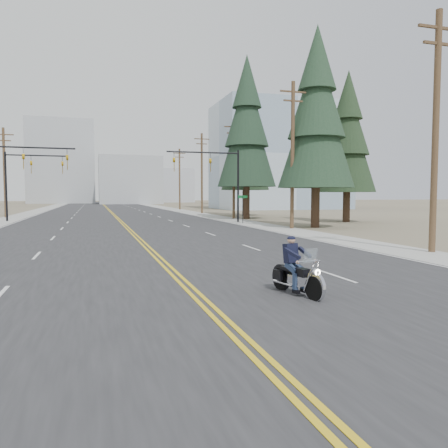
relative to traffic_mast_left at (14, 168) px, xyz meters
name	(u,v)px	position (x,y,z in m)	size (l,w,h in m)	color
ground_plane	(224,323)	(8.98, -32.00, -4.94)	(400.00, 400.00, 0.00)	#776D56
road	(109,210)	(8.98, 38.00, -4.93)	(20.00, 200.00, 0.01)	#303033
sidewalk_left	(38,211)	(-2.52, 38.00, -4.93)	(3.00, 200.00, 0.01)	#A5A5A0
sidewalk_right	(174,210)	(20.48, 38.00, -4.93)	(3.00, 200.00, 0.01)	#A5A5A0
traffic_mast_left	(14,168)	(0.00, 0.00, 0.00)	(7.10, 0.26, 7.00)	black
traffic_mast_right	(218,171)	(17.95, 0.00, 0.00)	(7.10, 0.26, 7.00)	black
traffic_mast_far	(24,173)	(-0.33, 8.00, -0.06)	(6.10, 0.26, 7.00)	black
street_sign	(243,204)	(19.78, -2.00, -3.13)	(0.90, 0.06, 2.62)	black
utility_pole_a	(436,128)	(21.48, -24.00, 0.79)	(2.20, 0.30, 11.00)	brown
utility_pole_b	(293,153)	(21.48, -9.00, 1.05)	(2.20, 0.30, 11.50)	brown
utility_pole_c	(234,167)	(21.48, 6.00, 0.79)	(2.20, 0.30, 11.00)	brown
utility_pole_d	(202,172)	(21.48, 21.00, 1.05)	(2.20, 0.30, 11.50)	brown
utility_pole_e	(180,178)	(21.48, 38.00, 0.79)	(2.20, 0.30, 11.00)	brown
utility_pole_left	(4,171)	(-3.52, 16.00, 0.54)	(2.20, 0.30, 10.50)	brown
glass_building	(279,157)	(40.98, 38.00, 5.06)	(24.00, 16.00, 20.00)	#9EB5CC
haze_bldg_b	(130,180)	(16.98, 93.00, 2.06)	(18.00, 14.00, 14.00)	#ADB2B7
haze_bldg_c	(248,173)	(48.98, 78.00, 4.06)	(16.00, 12.00, 18.00)	#B7BCC6
haze_bldg_d	(62,162)	(-3.02, 108.00, 8.06)	(20.00, 15.00, 26.00)	#ADB2B7
haze_bldg_e	(172,186)	(33.98, 118.00, 1.06)	(14.00, 14.00, 12.00)	#B7BCC6
motorcyclist	(297,266)	(11.58, -30.10, -4.15)	(0.86, 2.01, 1.57)	black
conifer_near	(317,112)	(23.84, -8.44, 4.43)	(6.16, 6.16, 16.31)	#382619
conifer_mid	(348,135)	(30.36, -2.73, 3.54)	(5.54, 5.54, 14.78)	#382619
conifer_tall	(247,125)	(22.70, 5.18, 5.37)	(6.46, 6.46, 17.95)	#382619
conifer_far	(245,141)	(25.20, 12.75, 4.57)	(6.19, 6.19, 16.58)	#382619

